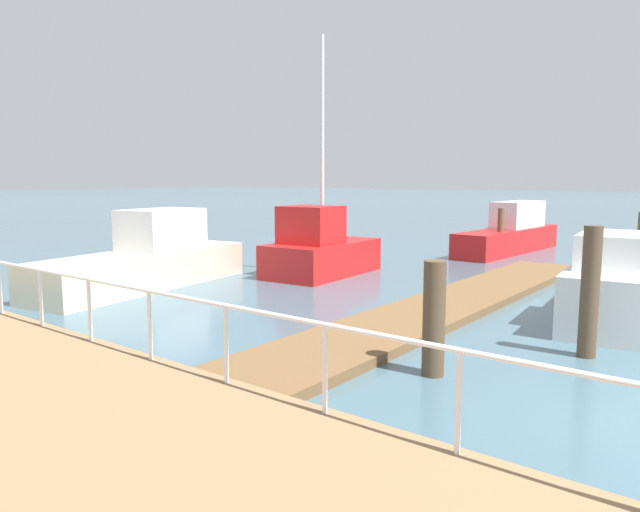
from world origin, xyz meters
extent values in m
cube|color=brown|center=(4.45, 6.20, 0.09)|extent=(15.91, 2.00, 0.18)
cylinder|color=white|center=(-3.15, 2.52, 0.93)|extent=(0.06, 0.06, 1.05)
cylinder|color=white|center=(-3.15, 4.16, 0.93)|extent=(0.06, 0.06, 1.05)
cylinder|color=white|center=(-3.15, 5.80, 0.93)|extent=(0.06, 0.06, 1.05)
cylinder|color=white|center=(-3.15, 7.44, 0.93)|extent=(0.06, 0.06, 1.05)
cylinder|color=white|center=(-3.15, 9.08, 0.93)|extent=(0.06, 0.06, 1.05)
cylinder|color=white|center=(-3.15, 10.72, 0.93)|extent=(0.06, 0.06, 1.05)
cylinder|color=white|center=(-3.15, 12.37, 0.93)|extent=(0.06, 0.06, 1.05)
cylinder|color=white|center=(-3.15, 9.90, 1.45)|extent=(0.06, 31.19, 0.06)
cylinder|color=brown|center=(-0.14, 4.30, 0.92)|extent=(0.35, 0.35, 1.83)
cylinder|color=brown|center=(2.39, 2.61, 1.15)|extent=(0.31, 0.31, 2.30)
cylinder|color=brown|center=(14.39, 8.72, 0.97)|extent=(0.24, 0.24, 1.95)
cube|color=red|center=(6.58, 11.69, 0.54)|extent=(4.29, 2.42, 1.07)
cube|color=red|center=(5.94, 11.64, 1.66)|extent=(1.65, 1.80, 1.18)
cylinder|color=silver|center=(6.58, 11.69, 4.31)|extent=(0.12, 0.12, 6.47)
cube|color=red|center=(15.95, 8.96, 0.50)|extent=(7.47, 1.94, 1.00)
cube|color=white|center=(16.89, 8.91, 1.57)|extent=(3.24, 1.39, 1.13)
cube|color=white|center=(5.79, 2.88, 0.62)|extent=(5.43, 2.11, 1.25)
cube|color=white|center=(5.04, 2.81, 1.61)|extent=(2.24, 1.47, 0.72)
cube|color=beige|center=(1.62, 14.35, 0.51)|extent=(7.14, 3.07, 1.02)
cube|color=white|center=(2.40, 14.48, 1.62)|extent=(2.54, 1.92, 1.19)
camera|label=1|loc=(-8.26, 0.26, 3.09)|focal=32.59mm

